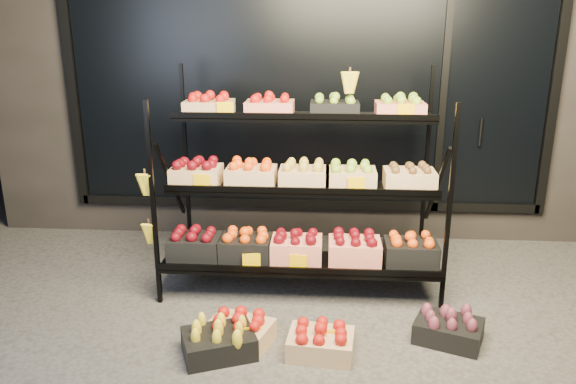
# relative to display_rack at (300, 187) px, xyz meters

# --- Properties ---
(ground) EXTENTS (24.00, 24.00, 0.00)m
(ground) POSITION_rel_display_rack_xyz_m (0.01, -0.60, -0.79)
(ground) COLOR #514F4C
(ground) RESTS_ON ground
(building) EXTENTS (6.00, 2.08, 3.50)m
(building) POSITION_rel_display_rack_xyz_m (0.01, 1.99, 0.96)
(building) COLOR #2D2826
(building) RESTS_ON ground
(display_rack) EXTENTS (2.18, 1.02, 1.75)m
(display_rack) POSITION_rel_display_rack_xyz_m (0.00, 0.00, 0.00)
(display_rack) COLOR black
(display_rack) RESTS_ON ground
(tag_floor_a) EXTENTS (0.13, 0.01, 0.12)m
(tag_floor_a) POSITION_rel_display_rack_xyz_m (-0.25, -1.00, -0.73)
(tag_floor_a) COLOR #F1B900
(tag_floor_a) RESTS_ON ground
(tag_floor_b) EXTENTS (0.13, 0.01, 0.12)m
(tag_floor_b) POSITION_rel_display_rack_xyz_m (0.25, -1.00, -0.73)
(tag_floor_b) COLOR #F1B900
(tag_floor_b) RESTS_ON ground
(floor_crate_left) EXTENTS (0.48, 0.41, 0.20)m
(floor_crate_left) POSITION_rel_display_rack_xyz_m (-0.34, -0.92, -0.69)
(floor_crate_left) COLOR #D7AE7C
(floor_crate_left) RESTS_ON ground
(floor_crate_midleft) EXTENTS (0.52, 0.46, 0.21)m
(floor_crate_midleft) POSITION_rel_display_rack_xyz_m (-0.45, -1.06, -0.69)
(floor_crate_midleft) COLOR black
(floor_crate_midleft) RESTS_ON ground
(floor_crate_midright) EXTENTS (0.43, 0.34, 0.20)m
(floor_crate_midright) POSITION_rel_display_rack_xyz_m (0.18, -1.02, -0.69)
(floor_crate_midright) COLOR #D7AE7C
(floor_crate_midright) RESTS_ON ground
(floor_crate_right) EXTENTS (0.50, 0.44, 0.21)m
(floor_crate_right) POSITION_rel_display_rack_xyz_m (1.01, -0.80, -0.69)
(floor_crate_right) COLOR black
(floor_crate_right) RESTS_ON ground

